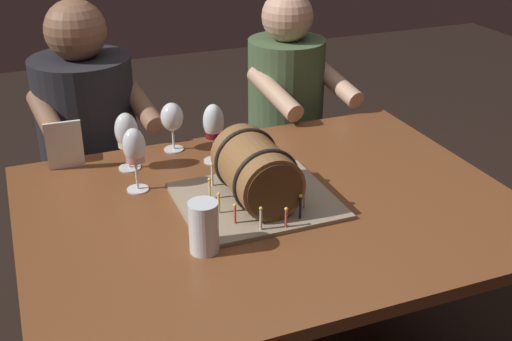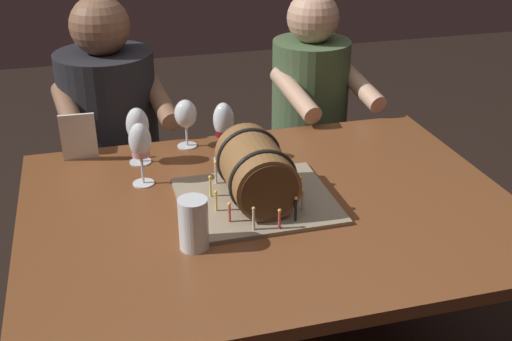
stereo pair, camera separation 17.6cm
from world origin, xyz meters
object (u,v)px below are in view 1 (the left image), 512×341
(dining_table, at_px, (271,232))
(wine_glass_red, at_px, (213,125))
(wine_glass_empty, at_px, (172,118))
(beer_pint, at_px, (204,228))
(person_seated_right, at_px, (285,145))
(wine_glass_rose, at_px, (134,149))
(barrel_cake, at_px, (256,176))
(person_seated_left, at_px, (93,167))
(wine_glass_white, at_px, (127,133))
(menu_card, at_px, (64,145))

(dining_table, distance_m, wine_glass_red, 0.39)
(wine_glass_empty, bearing_deg, beer_pint, -98.02)
(person_seated_right, bearing_deg, wine_glass_rose, -142.11)
(barrel_cake, distance_m, person_seated_left, 0.88)
(wine_glass_white, height_order, wine_glass_rose, wine_glass_rose)
(dining_table, distance_m, person_seated_right, 0.88)
(wine_glass_white, height_order, wine_glass_empty, wine_glass_white)
(dining_table, xyz_separation_m, wine_glass_white, (-0.32, 0.37, 0.21))
(dining_table, relative_size, beer_pint, 10.19)
(dining_table, bearing_deg, person_seated_left, 116.72)
(wine_glass_empty, bearing_deg, barrel_cake, -74.30)
(wine_glass_red, xyz_separation_m, beer_pint, (-0.18, -0.48, -0.06))
(dining_table, xyz_separation_m, wine_glass_red, (-0.06, 0.32, 0.22))
(wine_glass_white, distance_m, menu_card, 0.20)
(dining_table, bearing_deg, wine_glass_red, 100.81)
(person_seated_right, bearing_deg, wine_glass_white, -150.14)
(dining_table, height_order, wine_glass_rose, wine_glass_rose)
(wine_glass_empty, height_order, menu_card, wine_glass_empty)
(wine_glass_empty, bearing_deg, wine_glass_white, -152.77)
(wine_glass_rose, relative_size, person_seated_right, 0.17)
(wine_glass_white, relative_size, person_seated_left, 0.16)
(wine_glass_rose, height_order, beer_pint, wine_glass_rose)
(beer_pint, bearing_deg, wine_glass_empty, 81.98)
(wine_glass_white, distance_m, person_seated_left, 0.51)
(person_seated_right, bearing_deg, dining_table, -116.80)
(wine_glass_red, height_order, person_seated_left, person_seated_left)
(wine_glass_white, distance_m, wine_glass_red, 0.27)
(wine_glass_red, bearing_deg, wine_glass_empty, 126.30)
(person_seated_left, distance_m, person_seated_right, 0.79)
(wine_glass_rose, distance_m, beer_pint, 0.39)
(menu_card, bearing_deg, wine_glass_red, -12.46)
(barrel_cake, height_order, wine_glass_white, barrel_cake)
(beer_pint, relative_size, person_seated_right, 0.12)
(dining_table, bearing_deg, wine_glass_white, 131.26)
(wine_glass_empty, relative_size, person_seated_left, 0.14)
(barrel_cake, relative_size, wine_glass_empty, 2.60)
(dining_table, distance_m, wine_glass_rose, 0.46)
(wine_glass_red, distance_m, person_seated_left, 0.64)
(dining_table, relative_size, person_seated_left, 1.17)
(beer_pint, distance_m, person_seated_left, 0.98)
(wine_glass_white, xyz_separation_m, menu_card, (-0.18, 0.07, -0.04))
(wine_glass_red, xyz_separation_m, wine_glass_rose, (-0.27, -0.10, 0.01))
(menu_card, xyz_separation_m, person_seated_left, (0.11, 0.35, -0.25))
(wine_glass_rose, xyz_separation_m, person_seated_right, (0.72, 0.56, -0.34))
(wine_glass_red, bearing_deg, dining_table, -79.19)
(barrel_cake, relative_size, wine_glass_red, 2.22)
(wine_glass_rose, xyz_separation_m, wine_glass_empty, (0.17, 0.24, -0.02))
(wine_glass_rose, xyz_separation_m, menu_card, (-0.17, 0.22, -0.05))
(barrel_cake, bearing_deg, menu_card, 138.31)
(barrel_cake, distance_m, menu_card, 0.63)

